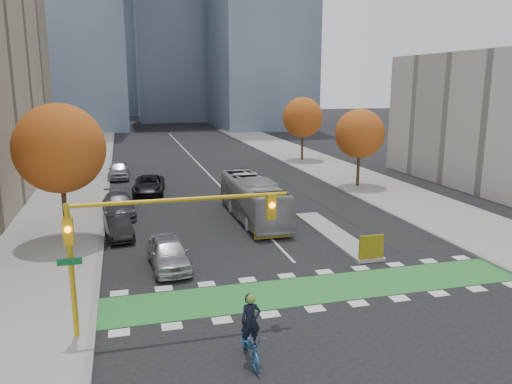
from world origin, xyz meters
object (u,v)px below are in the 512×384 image
tree_west (60,149)px  parked_car_b (119,227)px  parked_car_d (149,185)px  cyclist (251,339)px  hazard_board (371,247)px  parked_car_a (169,253)px  bus (253,198)px  parked_car_c (119,205)px  tree_east_far (303,117)px  tree_east_near (360,134)px  traffic_signal_west (143,230)px  parked_car_e (119,170)px

tree_west → parked_car_b: 5.79m
parked_car_d → parked_car_b: bearing=-95.0°
tree_west → cyclist: bearing=-64.7°
hazard_board → parked_car_a: (-10.50, 1.88, -0.00)m
bus → parked_car_c: (-9.08, 3.36, -0.69)m
tree_east_far → bus: size_ratio=0.73×
tree_east_near → parked_car_d: size_ratio=1.30×
cyclist → tree_east_near: bearing=56.3°
cyclist → parked_car_d: cyclist is taller
hazard_board → parked_car_c: 18.53m
tree_east_far → cyclist: 45.22m
tree_west → bus: bearing=9.6°
parked_car_c → parked_car_a: bearing=-81.0°
tree_west → hazard_board: bearing=-26.0°
cyclist → tree_west: bearing=114.6°
parked_car_b → parked_car_d: 12.48m
parked_car_a → tree_east_far: bearing=56.1°
tree_west → parked_car_c: tree_west is taller
hazard_board → bus: size_ratio=0.13×
tree_west → parked_car_c: 7.85m
hazard_board → traffic_signal_west: 13.23m
tree_east_far → traffic_signal_west: size_ratio=0.90×
parked_car_d → hazard_board: bearing=-55.8°
cyclist → parked_car_a: size_ratio=0.52×
hazard_board → parked_car_b: hazard_board is taller
traffic_signal_west → parked_car_d: (1.43, 24.71, -3.28)m
cyclist → parked_car_e: 35.88m
parked_car_a → parked_car_c: bearing=99.3°
parked_car_b → parked_car_d: parked_car_d is taller
parked_car_c → parked_car_d: (2.50, 6.79, -0.02)m
hazard_board → tree_east_near: 19.93m
bus → parked_car_c: bearing=159.0°
tree_west → tree_east_near: 26.01m
parked_car_e → bus: bearing=-61.1°
hazard_board → parked_car_d: (-10.50, 20.00, -0.04)m
traffic_signal_west → parked_car_d: size_ratio=1.56×
hazard_board → parked_car_c: bearing=134.6°
hazard_board → parked_car_a: 10.67m
traffic_signal_west → parked_car_d: traffic_signal_west is taller
tree_east_far → parked_car_e: (-21.50, -6.00, -4.38)m
tree_east_near → traffic_signal_west: tree_east_near is taller
parked_car_c → parked_car_d: size_ratio=0.98×
parked_car_b → parked_car_c: (0.00, 5.43, 0.11)m
traffic_signal_west → bus: bearing=61.2°
parked_car_c → tree_west: bearing=-122.5°
tree_west → parked_car_a: bearing=-47.1°
parked_car_b → parked_car_c: size_ratio=0.76×
tree_east_far → parked_car_c: tree_east_far is taller
tree_east_near → parked_car_e: 23.60m
parked_car_b → parked_car_d: size_ratio=0.74×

